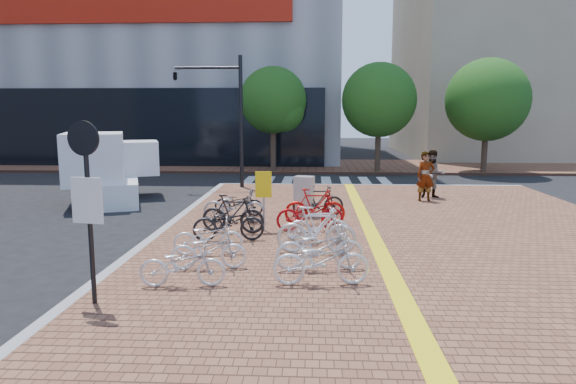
# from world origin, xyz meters

# --- Properties ---
(ground) EXTENTS (120.00, 120.00, 0.00)m
(ground) POSITION_xyz_m (0.00, 0.00, 0.00)
(ground) COLOR black
(ground) RESTS_ON ground
(sidewalk) EXTENTS (14.00, 34.00, 0.15)m
(sidewalk) POSITION_xyz_m (3.00, -5.00, 0.07)
(sidewalk) COLOR brown
(sidewalk) RESTS_ON ground
(tactile_strip) EXTENTS (0.40, 34.00, 0.01)m
(tactile_strip) POSITION_xyz_m (2.00, -5.00, 0.16)
(tactile_strip) COLOR yellow
(tactile_strip) RESTS_ON sidewalk
(kerb_west) EXTENTS (0.25, 34.00, 0.15)m
(kerb_west) POSITION_xyz_m (-4.00, -5.00, 0.08)
(kerb_west) COLOR gray
(kerb_west) RESTS_ON ground
(kerb_north) EXTENTS (14.00, 0.25, 0.15)m
(kerb_north) POSITION_xyz_m (3.00, 12.00, 0.08)
(kerb_north) COLOR gray
(kerb_north) RESTS_ON ground
(far_sidewalk) EXTENTS (70.00, 8.00, 0.15)m
(far_sidewalk) POSITION_xyz_m (0.00, 21.00, 0.07)
(far_sidewalk) COLOR brown
(far_sidewalk) RESTS_ON ground
(building_beige) EXTENTS (20.00, 18.00, 18.00)m
(building_beige) POSITION_xyz_m (18.00, 32.00, 9.00)
(building_beige) COLOR gray
(building_beige) RESTS_ON ground
(crosswalk) EXTENTS (7.50, 4.00, 0.01)m
(crosswalk) POSITION_xyz_m (0.50, 14.00, 0.01)
(crosswalk) COLOR silver
(crosswalk) RESTS_ON ground
(street_trees) EXTENTS (16.20, 4.60, 6.35)m
(street_trees) POSITION_xyz_m (5.04, 17.45, 4.10)
(street_trees) COLOR #38281E
(street_trees) RESTS_ON far_sidewalk
(bike_0) EXTENTS (1.71, 0.75, 0.87)m
(bike_0) POSITION_xyz_m (-2.15, -2.61, 0.59)
(bike_0) COLOR silver
(bike_0) RESTS_ON sidewalk
(bike_1) EXTENTS (1.69, 0.81, 0.85)m
(bike_1) POSITION_xyz_m (-1.88, -1.46, 0.58)
(bike_1) COLOR white
(bike_1) RESTS_ON sidewalk
(bike_2) EXTENTS (1.72, 0.83, 0.87)m
(bike_2) POSITION_xyz_m (-2.12, -0.33, 0.58)
(bike_2) COLOR silver
(bike_2) RESTS_ON sidewalk
(bike_3) EXTENTS (1.95, 0.94, 0.98)m
(bike_3) POSITION_xyz_m (-1.86, 1.01, 0.64)
(bike_3) COLOR black
(bike_3) RESTS_ON sidewalk
(bike_4) EXTENTS (1.86, 0.75, 1.09)m
(bike_4) POSITION_xyz_m (-1.89, 1.93, 0.69)
(bike_4) COLOR black
(bike_4) RESTS_ON sidewalk
(bike_5) EXTENTS (1.97, 0.78, 1.02)m
(bike_5) POSITION_xyz_m (-2.07, 3.32, 0.66)
(bike_5) COLOR #A9A9AE
(bike_5) RESTS_ON sidewalk
(bike_6) EXTENTS (1.66, 0.69, 0.85)m
(bike_6) POSITION_xyz_m (-2.09, 4.39, 0.57)
(bike_6) COLOR black
(bike_6) RESTS_ON sidewalk
(bike_7) EXTENTS (1.94, 0.83, 0.99)m
(bike_7) POSITION_xyz_m (0.53, -2.37, 0.65)
(bike_7) COLOR silver
(bike_7) RESTS_ON sidewalk
(bike_8) EXTENTS (1.98, 0.94, 1.00)m
(bike_8) POSITION_xyz_m (0.51, -1.41, 0.65)
(bike_8) COLOR silver
(bike_8) RESTS_ON sidewalk
(bike_9) EXTENTS (1.94, 0.66, 1.15)m
(bike_9) POSITION_xyz_m (0.44, -0.13, 0.72)
(bike_9) COLOR silver
(bike_9) RESTS_ON sidewalk
(bike_10) EXTENTS (1.66, 0.65, 0.97)m
(bike_10) POSITION_xyz_m (0.50, 0.85, 0.63)
(bike_10) COLOR white
(bike_10) RESTS_ON sidewalk
(bike_11) EXTENTS (2.03, 1.01, 1.02)m
(bike_11) POSITION_xyz_m (0.27, 2.27, 0.66)
(bike_11) COLOR #A00B10
(bike_11) RESTS_ON sidewalk
(bike_12) EXTENTS (1.83, 0.54, 1.09)m
(bike_12) POSITION_xyz_m (0.41, 3.11, 0.70)
(bike_12) COLOR #AF110C
(bike_12) RESTS_ON sidewalk
(bike_13) EXTENTS (1.75, 0.77, 1.01)m
(bike_13) POSITION_xyz_m (0.51, 4.38, 0.66)
(bike_13) COLOR black
(bike_13) RESTS_ON sidewalk
(pedestrian_a) EXTENTS (0.73, 0.51, 1.89)m
(pedestrian_a) POSITION_xyz_m (4.61, 7.52, 1.09)
(pedestrian_a) COLOR gray
(pedestrian_a) RESTS_ON sidewalk
(pedestrian_b) EXTENTS (0.92, 0.72, 1.88)m
(pedestrian_b) POSITION_xyz_m (5.08, 8.30, 1.09)
(pedestrian_b) COLOR #494B5D
(pedestrian_b) RESTS_ON sidewalk
(utility_box) EXTENTS (0.70, 0.59, 1.31)m
(utility_box) POSITION_xyz_m (0.06, 4.38, 0.80)
(utility_box) COLOR silver
(utility_box) RESTS_ON sidewalk
(yellow_sign) EXTENTS (0.46, 0.12, 1.71)m
(yellow_sign) POSITION_xyz_m (-1.04, 2.21, 1.33)
(yellow_sign) COLOR #B7B7BC
(yellow_sign) RESTS_ON sidewalk
(notice_sign) EXTENTS (0.59, 0.19, 3.22)m
(notice_sign) POSITION_xyz_m (-3.50, -3.58, 2.18)
(notice_sign) COLOR black
(notice_sign) RESTS_ON sidewalk
(traffic_light_pole) EXTENTS (3.13, 1.21, 5.83)m
(traffic_light_pole) POSITION_xyz_m (-4.24, 10.83, 4.17)
(traffic_light_pole) COLOR black
(traffic_light_pole) RESTS_ON sidewalk
(box_truck) EXTENTS (3.53, 5.14, 2.74)m
(box_truck) POSITION_xyz_m (-7.61, 7.53, 1.29)
(box_truck) COLOR white
(box_truck) RESTS_ON ground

